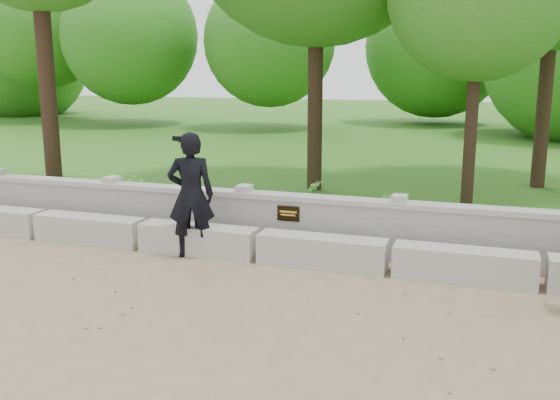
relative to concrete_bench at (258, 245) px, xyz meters
The scene contains 8 objects.
ground 1.91m from the concrete_bench, 90.00° to the right, with size 80.00×80.00×0.00m, color #977F5D.
lawn 12.10m from the concrete_bench, 90.00° to the left, with size 40.00×22.00×0.25m, color #2D6317.
concrete_bench is the anchor object (origin of this frame).
parapet_wall 0.74m from the concrete_bench, 89.99° to the left, with size 12.50×0.35×0.90m.
man_main 1.28m from the concrete_bench, behind, with size 0.83×0.77×1.93m.
shrub_a 3.27m from the concrete_bench, 154.46° to the left, with size 0.36×0.24×0.67m, color #41862D.
shrub_b 2.18m from the concrete_bench, 40.39° to the left, with size 0.33×0.27×0.60m, color #41862D.
shrub_d 1.97m from the concrete_bench, 79.87° to the left, with size 0.38×0.34×0.67m, color #41862D.
Camera 1 is at (3.24, -6.60, 2.85)m, focal length 40.00 mm.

